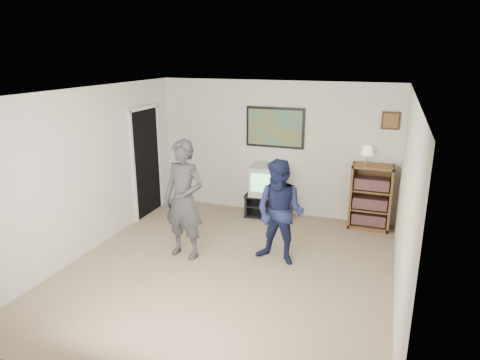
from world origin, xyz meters
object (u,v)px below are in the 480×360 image
Objects in this scene: crt_television at (269,180)px; person_tall at (184,200)px; bookshelf at (371,197)px; media_stand at (269,205)px; person_short at (280,212)px.

crt_television is 0.37× the size of person_tall.
media_stand is at bearing -178.42° from bookshelf.
bookshelf is 0.74× the size of person_short.
bookshelf is at bearing -2.69° from media_stand.
person_tall is (-2.56, -2.06, 0.33)m from bookshelf.
person_short reaches higher than media_stand.
crt_television is at bearing -178.43° from bookshelf.
person_short is at bearing 19.11° from person_tall.
crt_television is 0.42× the size of person_short.
person_tall is at bearing -158.35° from person_short.
person_tall reaches higher than crt_television.
person_short is (0.65, -1.72, 0.07)m from crt_television.
crt_television is 0.58× the size of bookshelf.
person_tall is 1.42m from person_short.
person_short is at bearing -73.93° from crt_television.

